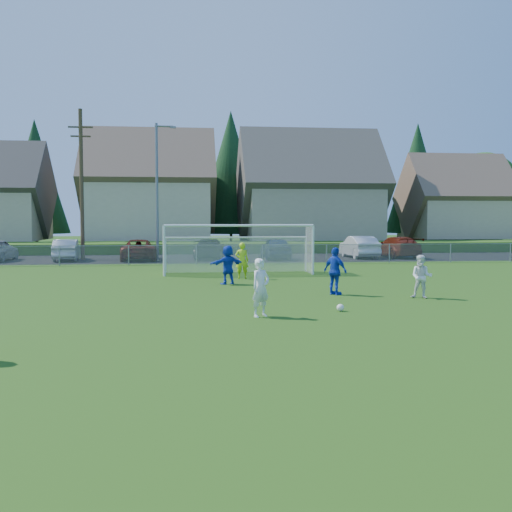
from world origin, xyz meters
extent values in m
plane|color=#193D0C|center=(0.00, 0.00, 0.00)|extent=(160.00, 160.00, 0.00)
plane|color=black|center=(0.00, 27.50, 0.01)|extent=(60.00, 60.00, 0.00)
cube|color=#1E420F|center=(0.00, 35.00, 0.40)|extent=(70.00, 6.00, 0.80)
sphere|color=white|center=(2.04, 3.47, 0.11)|extent=(0.22, 0.22, 0.22)
imported|color=white|center=(-0.47, 2.75, 0.83)|extent=(0.73, 0.67, 1.67)
imported|color=white|center=(5.60, 5.97, 0.76)|extent=(0.93, 0.87, 1.52)
imported|color=#133ABA|center=(2.84, 7.27, 0.87)|extent=(0.94, 1.08, 1.74)
imported|color=#133ABA|center=(-0.83, 11.24, 0.83)|extent=(1.59, 1.13, 1.66)
imported|color=#C0E81B|center=(-0.02, 13.50, 0.84)|extent=(0.64, 0.45, 1.68)
imported|color=silver|center=(-10.46, 26.50, 0.70)|extent=(1.89, 4.35, 1.39)
imported|color=#60140B|center=(-5.75, 26.33, 0.69)|extent=(2.55, 5.07, 1.37)
imported|color=black|center=(-1.04, 26.67, 0.69)|extent=(2.42, 4.94, 1.38)
imported|color=#16294E|center=(3.46, 26.26, 0.73)|extent=(1.76, 4.32, 1.47)
imported|color=silver|center=(9.49, 26.88, 0.76)|extent=(1.78, 4.69, 1.53)
imported|color=#621A0A|center=(12.29, 27.02, 0.74)|extent=(2.34, 5.19, 1.48)
cylinder|color=white|center=(-3.65, 15.00, 1.22)|extent=(0.12, 0.12, 2.44)
cylinder|color=white|center=(3.65, 15.00, 1.22)|extent=(0.12, 0.12, 2.44)
cylinder|color=white|center=(0.00, 15.00, 2.44)|extent=(7.30, 0.12, 0.12)
cylinder|color=white|center=(-3.65, 16.80, 0.90)|extent=(0.08, 0.08, 1.80)
cylinder|color=white|center=(3.65, 16.80, 0.90)|extent=(0.08, 0.08, 1.80)
cylinder|color=white|center=(0.00, 16.80, 1.80)|extent=(7.30, 0.08, 0.08)
cube|color=silver|center=(0.00, 16.80, 0.90)|extent=(7.30, 0.02, 1.80)
cube|color=silver|center=(-3.65, 15.90, 1.22)|extent=(0.02, 1.80, 2.44)
cube|color=silver|center=(3.65, 15.90, 1.22)|extent=(0.02, 1.80, 2.44)
cube|color=silver|center=(0.00, 15.90, 2.44)|extent=(7.30, 1.80, 0.02)
cube|color=gray|center=(0.00, 22.00, 1.18)|extent=(52.00, 0.03, 0.03)
cube|color=gray|center=(0.00, 22.00, 0.60)|extent=(52.00, 0.02, 1.14)
cylinder|color=gray|center=(0.00, 22.00, 0.60)|extent=(0.06, 0.06, 1.20)
cylinder|color=slate|center=(-4.50, 26.00, 4.50)|extent=(0.18, 0.18, 9.00)
cylinder|color=slate|center=(-4.00, 26.00, 8.80)|extent=(1.20, 0.12, 0.12)
cube|color=slate|center=(-3.40, 26.00, 8.75)|extent=(0.36, 0.18, 0.12)
cylinder|color=#473321|center=(-9.50, 27.00, 5.00)|extent=(0.26, 0.26, 10.00)
cube|color=#473321|center=(-9.50, 27.00, 8.80)|extent=(1.60, 0.10, 0.10)
cube|color=#473321|center=(-9.50, 27.00, 8.20)|extent=(1.30, 0.10, 0.10)
cube|color=#C6B58E|center=(-6.00, 43.00, 3.55)|extent=(11.00, 9.00, 5.50)
pyramid|color=brown|center=(-6.00, 43.00, 11.26)|extent=(12.10, 9.90, 4.96)
cube|color=tan|center=(9.00, 42.00, 3.30)|extent=(12.00, 10.00, 5.00)
pyramid|color=#4C473F|center=(9.00, 42.00, 11.32)|extent=(13.20, 11.00, 5.52)
cube|color=tan|center=(24.00, 43.00, 2.80)|extent=(9.00, 8.00, 4.00)
pyramid|color=brown|center=(24.00, 43.00, 9.21)|extent=(9.90, 8.80, 4.41)
cylinder|color=#382616|center=(-18.00, 50.00, 0.60)|extent=(0.30, 0.30, 1.20)
cone|color=#143819|center=(-18.00, 50.00, 7.05)|extent=(6.76, 6.76, 11.70)
cylinder|color=#382616|center=(-8.00, 51.00, 0.60)|extent=(0.30, 0.30, 1.20)
cone|color=#143819|center=(-8.00, 51.00, 6.60)|extent=(6.24, 6.24, 10.80)
cylinder|color=#382616|center=(2.00, 48.00, 0.60)|extent=(0.30, 0.30, 1.20)
cone|color=#143819|center=(2.00, 48.00, 7.50)|extent=(7.28, 7.28, 12.60)
cylinder|color=#382616|center=(12.00, 50.00, 1.98)|extent=(0.36, 0.36, 3.96)
sphere|color=#2B5B19|center=(12.00, 50.00, 6.82)|extent=(8.36, 8.36, 8.36)
cylinder|color=#382616|center=(22.00, 48.00, 0.60)|extent=(0.30, 0.30, 1.20)
cone|color=#143819|center=(22.00, 48.00, 7.05)|extent=(6.76, 6.76, 11.70)
cylinder|color=#382616|center=(30.00, 49.00, 1.80)|extent=(0.36, 0.36, 3.60)
sphere|color=#2B5B19|center=(30.00, 49.00, 6.20)|extent=(7.60, 7.60, 7.60)
camera|label=1|loc=(-2.54, -14.05, 2.83)|focal=42.00mm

